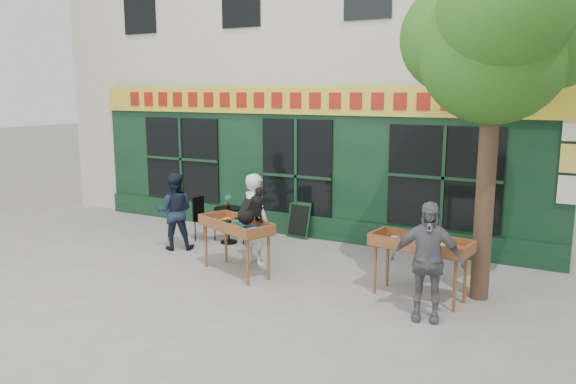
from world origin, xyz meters
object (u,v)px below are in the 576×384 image
at_px(book_cart_center, 236,228).
at_px(bistro_table, 228,218).
at_px(book_cart_right, 420,247).
at_px(dog, 251,205).
at_px(man_left, 175,211).
at_px(woman, 255,219).
at_px(man_right, 427,261).

xyz_separation_m(book_cart_center, bistro_table, (-1.27, 1.61, -0.28)).
distance_m(book_cart_center, book_cart_right, 3.20).
distance_m(dog, man_left, 2.49).
bearing_deg(woman, bistro_table, -15.71).
bearing_deg(woman, man_right, -175.53).
bearing_deg(man_left, bistro_table, -160.88).
bearing_deg(dog, bistro_table, 155.68).
relative_size(book_cart_center, book_cart_right, 1.03).
xyz_separation_m(book_cart_center, man_left, (-1.97, 0.71, -0.03)).
xyz_separation_m(woman, bistro_table, (-1.27, 0.96, -0.31)).
distance_m(woman, book_cart_right, 3.20).
relative_size(book_cart_center, man_right, 0.95).
bearing_deg(woman, dog, 137.95).
distance_m(book_cart_right, man_right, 0.81).
height_order(book_cart_center, bistro_table, book_cart_center).
bearing_deg(book_cart_right, woman, -177.76).
xyz_separation_m(dog, man_right, (3.13, -0.36, -0.43)).
height_order(man_right, bistro_table, man_right).
bearing_deg(man_left, dog, 128.84).
xyz_separation_m(book_cart_right, bistro_table, (-4.46, 1.27, -0.28)).
relative_size(dog, bistro_table, 0.79).
xyz_separation_m(dog, woman, (-0.35, 0.70, -0.43)).
distance_m(book_cart_center, man_right, 3.51).
xyz_separation_m(woman, man_right, (3.48, -1.06, -0.00)).
xyz_separation_m(woman, man_left, (-1.97, 0.06, -0.07)).
relative_size(book_cart_center, woman, 0.95).
bearing_deg(woman, book_cart_right, -164.17).
bearing_deg(book_cart_right, dog, -164.36).
distance_m(book_cart_center, bistro_table, 2.07).
height_order(man_right, man_left, man_right).
xyz_separation_m(book_cart_center, man_right, (3.48, -0.41, 0.03)).
height_order(woman, book_cart_right, woman).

